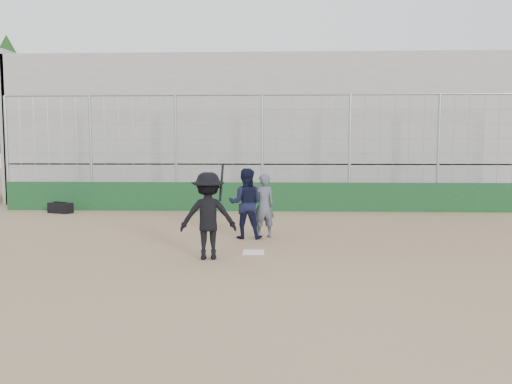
{
  "coord_description": "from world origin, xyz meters",
  "views": [
    {
      "loc": [
        0.45,
        -10.25,
        2.17
      ],
      "look_at": [
        0.0,
        1.4,
        1.15
      ],
      "focal_mm": 35.0,
      "sensor_mm": 36.0,
      "label": 1
    }
  ],
  "objects_px": {
    "umpire": "(263,209)",
    "equipment_bag": "(60,208)",
    "batter_at_plate": "(208,216)"
  },
  "relations": [
    {
      "from": "umpire",
      "to": "equipment_bag",
      "type": "height_order",
      "value": "umpire"
    },
    {
      "from": "batter_at_plate",
      "to": "umpire",
      "type": "relative_size",
      "value": 1.33
    },
    {
      "from": "batter_at_plate",
      "to": "umpire",
      "type": "xyz_separation_m",
      "value": [
        1.03,
        2.37,
        -0.15
      ]
    },
    {
      "from": "batter_at_plate",
      "to": "umpire",
      "type": "height_order",
      "value": "batter_at_plate"
    },
    {
      "from": "batter_at_plate",
      "to": "equipment_bag",
      "type": "height_order",
      "value": "batter_at_plate"
    },
    {
      "from": "umpire",
      "to": "equipment_bag",
      "type": "relative_size",
      "value": 1.58
    },
    {
      "from": "batter_at_plate",
      "to": "equipment_bag",
      "type": "relative_size",
      "value": 2.1
    },
    {
      "from": "batter_at_plate",
      "to": "equipment_bag",
      "type": "distance_m",
      "value": 8.99
    },
    {
      "from": "umpire",
      "to": "batter_at_plate",
      "type": "bearing_deg",
      "value": 41.84
    },
    {
      "from": "umpire",
      "to": "equipment_bag",
      "type": "xyz_separation_m",
      "value": [
        -6.94,
        4.36,
        -0.53
      ]
    }
  ]
}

